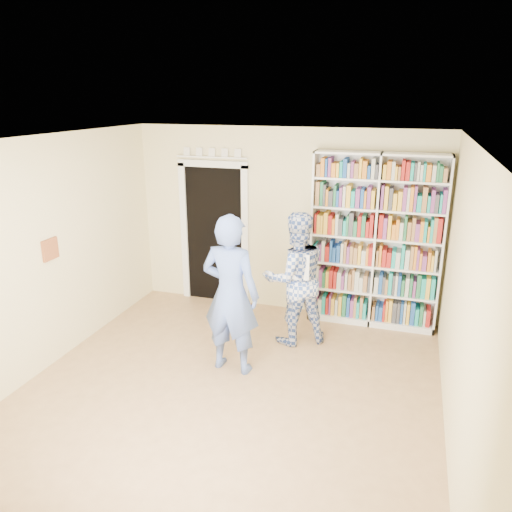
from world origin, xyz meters
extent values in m
plane|color=#976E49|center=(0.00, 0.00, 0.00)|extent=(5.00, 5.00, 0.00)
plane|color=white|center=(0.00, 0.00, 2.70)|extent=(5.00, 5.00, 0.00)
plane|color=beige|center=(0.00, 2.50, 1.35)|extent=(4.50, 0.00, 4.50)
plane|color=beige|center=(-2.25, 0.00, 1.35)|extent=(0.00, 5.00, 5.00)
plane|color=beige|center=(2.25, 0.00, 1.35)|extent=(0.00, 5.00, 5.00)
cube|color=white|center=(1.32, 2.34, 1.20)|extent=(1.75, 0.33, 2.41)
cube|color=white|center=(1.32, 2.34, 1.20)|extent=(0.03, 0.33, 2.41)
cube|color=black|center=(-1.10, 2.48, 1.05)|extent=(0.90, 0.03, 2.10)
cube|color=white|center=(-1.60, 2.47, 1.05)|extent=(0.10, 0.06, 2.20)
cube|color=white|center=(-0.60, 2.47, 1.05)|extent=(0.10, 0.06, 2.20)
cube|color=white|center=(-1.10, 2.47, 2.15)|extent=(1.10, 0.06, 0.10)
cube|color=white|center=(-1.10, 2.46, 2.25)|extent=(1.10, 0.08, 0.02)
cube|color=maroon|center=(-2.23, 0.20, 1.40)|extent=(0.03, 0.25, 0.25)
imported|color=#546EBB|center=(-0.13, 0.57, 0.94)|extent=(0.72, 0.51, 1.89)
imported|color=#324E9B|center=(0.41, 1.49, 0.87)|extent=(1.07, 1.01, 1.75)
cube|color=white|center=(0.51, 1.27, 1.11)|extent=(0.23, 0.03, 0.33)
camera|label=1|loc=(1.73, -4.37, 3.12)|focal=35.00mm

